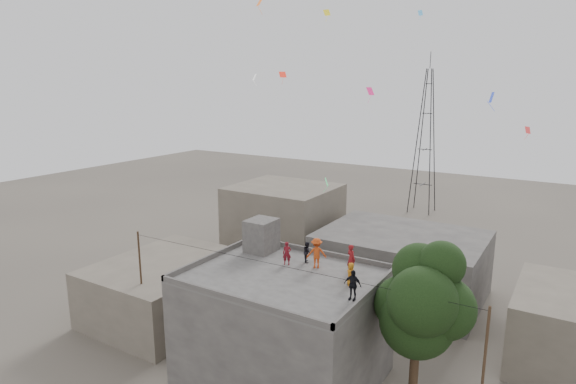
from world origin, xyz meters
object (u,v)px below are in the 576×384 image
at_px(tree, 422,303).
at_px(transmission_tower, 425,142).
at_px(person_dark_adult, 353,285).
at_px(person_red_adult, 351,259).
at_px(stair_head_box, 261,235).

xyz_separation_m(tree, transmission_tower, (-11.37, 39.40, 2.97)).
height_order(tree, person_dark_adult, tree).
distance_m(transmission_tower, person_red_adult, 38.47).
bearing_deg(person_red_adult, tree, -170.69).
bearing_deg(transmission_tower, tree, -73.91).
height_order(tree, transmission_tower, transmission_tower).
bearing_deg(transmission_tower, person_dark_adult, -78.36).
height_order(stair_head_box, person_red_adult, stair_head_box).
distance_m(stair_head_box, tree, 10.80).
xyz_separation_m(transmission_tower, person_red_adult, (6.96, -37.78, -2.16)).
xyz_separation_m(person_red_adult, person_dark_adult, (1.44, -3.01, -0.06)).
relative_size(stair_head_box, tree, 0.22).
height_order(person_red_adult, person_dark_adult, person_red_adult).
xyz_separation_m(tree, person_red_adult, (-4.41, 1.63, 0.80)).
distance_m(stair_head_box, transmission_tower, 37.46).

